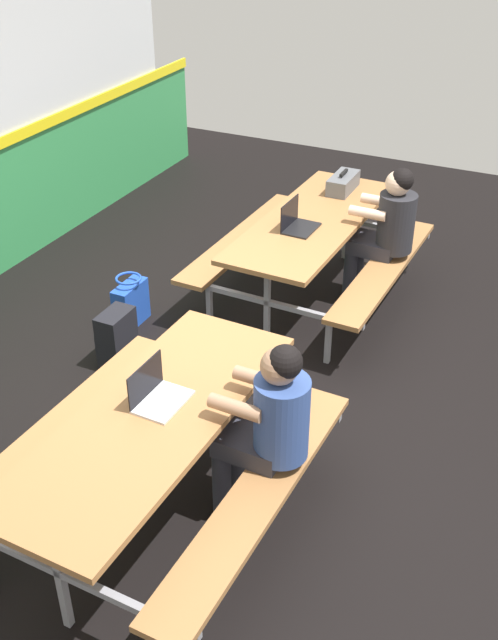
# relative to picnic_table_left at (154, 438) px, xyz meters

# --- Properties ---
(ground_plane) EXTENTS (10.00, 10.00, 0.02)m
(ground_plane) POSITION_rel_picnic_table_left_xyz_m (1.36, 0.19, -0.59)
(ground_plane) COLOR black
(picnic_table_left) EXTENTS (2.06, 1.60, 0.74)m
(picnic_table_left) POSITION_rel_picnic_table_left_xyz_m (0.00, 0.00, 0.00)
(picnic_table_left) COLOR #9E6B3D
(picnic_table_left) RESTS_ON ground
(picnic_table_right) EXTENTS (2.06, 1.60, 0.74)m
(picnic_table_right) POSITION_rel_picnic_table_left_xyz_m (2.72, 0.15, 0.00)
(picnic_table_right) COLOR #9E6B3D
(picnic_table_right) RESTS_ON ground
(student_nearer) EXTENTS (0.37, 0.53, 1.21)m
(student_nearer) POSITION_rel_picnic_table_left_xyz_m (0.26, -0.56, 0.13)
(student_nearer) COLOR #2D2D38
(student_nearer) RESTS_ON ground
(student_further) EXTENTS (0.37, 0.53, 1.21)m
(student_further) POSITION_rel_picnic_table_left_xyz_m (2.92, -0.41, 0.13)
(student_further) COLOR #2D2D38
(student_further) RESTS_ON ground
(laptop_silver) EXTENTS (0.33, 0.23, 0.22)m
(laptop_silver) POSITION_rel_picnic_table_left_xyz_m (0.11, 0.03, 0.21)
(laptop_silver) COLOR silver
(laptop_silver) RESTS_ON picnic_table_left
(laptop_dark) EXTENTS (0.33, 0.23, 0.22)m
(laptop_dark) POSITION_rel_picnic_table_left_xyz_m (2.49, 0.19, 0.21)
(laptop_dark) COLOR black
(laptop_dark) RESTS_ON picnic_table_right
(toolbox_grey) EXTENTS (0.40, 0.18, 0.18)m
(toolbox_grey) POSITION_rel_picnic_table_left_xyz_m (3.39, 0.13, 0.23)
(toolbox_grey) COLOR #595B60
(toolbox_grey) RESTS_ON picnic_table_right
(backpack_dark) EXTENTS (0.30, 0.22, 0.44)m
(backpack_dark) POSITION_rel_picnic_table_left_xyz_m (1.18, 1.08, -0.36)
(backpack_dark) COLOR black
(backpack_dark) RESTS_ON ground
(tote_bag_bright) EXTENTS (0.34, 0.21, 0.43)m
(tote_bag_bright) POSITION_rel_picnic_table_left_xyz_m (1.70, 1.29, -0.38)
(tote_bag_bright) COLOR #1E47B2
(tote_bag_bright) RESTS_ON ground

